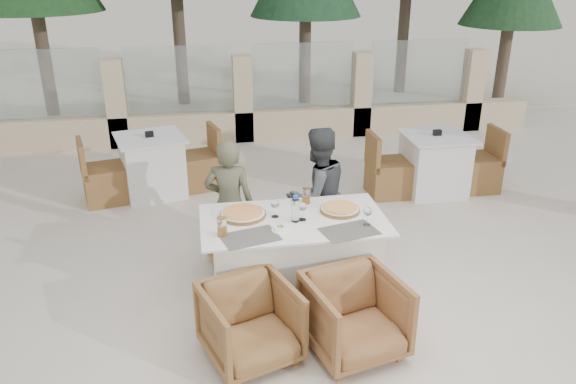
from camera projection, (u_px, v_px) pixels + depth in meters
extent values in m
plane|color=beige|center=(294.00, 299.00, 5.07)|extent=(80.00, 80.00, 0.00)
cube|color=beige|center=(217.00, 53.00, 17.78)|extent=(30.00, 16.00, 0.01)
cube|color=#5D5950|center=(250.00, 237.00, 4.52)|extent=(0.51, 0.40, 0.00)
cube|color=#59554C|center=(349.00, 231.00, 4.62)|extent=(0.51, 0.40, 0.00)
cylinder|color=#F75521|center=(243.00, 213.00, 4.88)|extent=(0.49, 0.49, 0.05)
cylinder|color=orange|center=(340.00, 209.00, 4.97)|extent=(0.36, 0.36, 0.05)
cylinder|color=#C2DEFF|center=(295.00, 208.00, 4.75)|extent=(0.08, 0.08, 0.24)
cylinder|color=orange|center=(222.00, 227.00, 4.52)|extent=(0.10, 0.10, 0.16)
cylinder|color=#C16A1B|center=(306.00, 196.00, 5.11)|extent=(0.09, 0.09, 0.15)
imported|color=olive|center=(241.00, 240.00, 5.55)|extent=(0.72, 0.73, 0.54)
imported|color=brown|center=(316.00, 237.00, 5.58)|extent=(0.78, 0.80, 0.57)
imported|color=brown|center=(250.00, 324.00, 4.23)|extent=(0.84, 0.85, 0.61)
imported|color=brown|center=(355.00, 316.00, 4.30)|extent=(0.83, 0.84, 0.64)
imported|color=#55553E|center=(230.00, 204.00, 5.40)|extent=(0.54, 0.41, 1.31)
imported|color=#3E4043|center=(317.00, 195.00, 5.52)|extent=(0.82, 0.73, 1.38)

